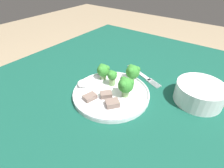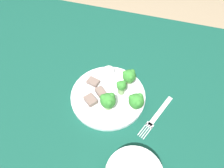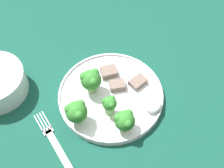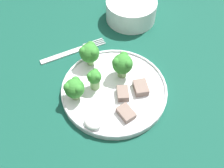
% 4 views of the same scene
% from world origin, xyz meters
% --- Properties ---
extents(table, '(1.36, 1.14, 0.76)m').
position_xyz_m(table, '(0.00, 0.00, 0.67)').
color(table, '#114738').
rests_on(table, ground_plane).
extents(dinner_plate, '(0.25, 0.25, 0.02)m').
position_xyz_m(dinner_plate, '(-0.06, -0.07, 0.77)').
color(dinner_plate, white).
rests_on(dinner_plate, table).
extents(fork, '(0.09, 0.18, 0.00)m').
position_xyz_m(fork, '(-0.23, -0.04, 0.76)').
color(fork, silver).
rests_on(fork, table).
extents(cream_bowl, '(0.15, 0.15, 0.06)m').
position_xyz_m(cream_bowl, '(-0.20, 0.17, 0.79)').
color(cream_bowl, white).
rests_on(cream_bowl, table).
extents(broccoli_floret_near_rim_left, '(0.05, 0.05, 0.07)m').
position_xyz_m(broccoli_floret_near_rim_left, '(-0.07, -0.02, 0.81)').
color(broccoli_floret_near_rim_left, '#7FA866').
rests_on(broccoli_floret_near_rim_left, dinner_plate).
extents(broccoli_floret_center_left, '(0.03, 0.03, 0.06)m').
position_xyz_m(broccoli_floret_center_left, '(-0.10, -0.10, 0.81)').
color(broccoli_floret_center_left, '#7FA866').
rests_on(broccoli_floret_center_left, dinner_plate).
extents(broccoli_floret_back_left, '(0.05, 0.05, 0.06)m').
position_xyz_m(broccoli_floret_back_left, '(-0.11, -0.15, 0.81)').
color(broccoli_floret_back_left, '#7FA866').
rests_on(broccoli_floret_back_left, dinner_plate).
extents(broccoli_floret_front_left, '(0.05, 0.05, 0.06)m').
position_xyz_m(broccoli_floret_front_left, '(-0.16, -0.05, 0.81)').
color(broccoli_floret_front_left, '#7FA866').
rests_on(broccoli_floret_front_left, dinner_plate).
extents(meat_slice_front_slice, '(0.05, 0.04, 0.01)m').
position_xyz_m(meat_slice_front_slice, '(0.01, -0.11, 0.78)').
color(meat_slice_front_slice, '#756056').
rests_on(meat_slice_front_slice, dinner_plate).
extents(meat_slice_middle_slice, '(0.05, 0.05, 0.02)m').
position_xyz_m(meat_slice_middle_slice, '(-0.01, -0.03, 0.78)').
color(meat_slice_middle_slice, '#756056').
rests_on(meat_slice_middle_slice, dinner_plate).
extents(meat_slice_rear_slice, '(0.05, 0.04, 0.02)m').
position_xyz_m(meat_slice_rear_slice, '(-0.03, -0.07, 0.78)').
color(meat_slice_rear_slice, '#756056').
rests_on(meat_slice_rear_slice, dinner_plate).
extents(sauce_dollop, '(0.04, 0.04, 0.02)m').
position_xyz_m(sauce_dollop, '(-0.03, -0.17, 0.78)').
color(sauce_dollop, white).
rests_on(sauce_dollop, dinner_plate).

